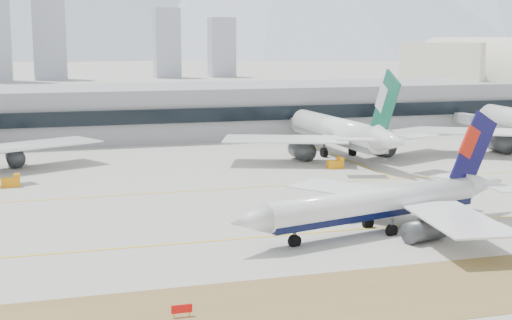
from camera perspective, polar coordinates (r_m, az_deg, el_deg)
name	(u,v)px	position (r m, az deg, el deg)	size (l,w,h in m)	color
ground	(260,228)	(109.62, 0.33, -5.46)	(3000.00, 3000.00, 0.00)	#A7A59C
taxiing_airliner	(385,203)	(108.94, 10.25, -3.42)	(51.43, 43.94, 17.53)	white
widebody_cathay	(340,133)	(177.35, 6.78, 2.19)	(63.94, 62.46, 22.79)	white
terminal	(150,111)	(219.36, -8.44, 3.91)	(280.00, 43.10, 15.00)	gray
hold_sign_left	(182,309)	(75.59, -5.96, -11.77)	(2.20, 0.15, 1.35)	red
gse_b	(12,182)	(148.15, -18.97, -1.65)	(3.55, 2.00, 2.60)	orange
gse_c	(336,164)	(161.67, 6.41, -0.30)	(3.55, 2.00, 2.60)	orange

